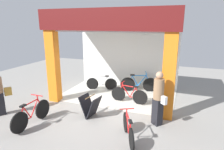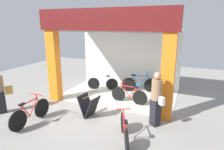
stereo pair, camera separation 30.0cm
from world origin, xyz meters
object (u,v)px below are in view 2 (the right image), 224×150
Objects in this scene: pedestrian_0 at (156,99)px; bicycle_parked_1 at (124,129)px; sandwich_board_sign at (89,106)px; bicycle_inside_1 at (103,83)px; bicycle_inside_3 at (140,84)px; bicycle_inside_0 at (129,95)px; bicycle_parked_0 at (31,113)px.

bicycle_parked_1 is at bearing -118.24° from pedestrian_0.
bicycle_inside_1 is at bearing 105.66° from sandwich_board_sign.
bicycle_parked_1 is (0.65, -4.11, -0.05)m from bicycle_inside_3.
sandwich_board_sign is at bearing -74.34° from bicycle_inside_1.
bicycle_inside_0 is 2.04m from bicycle_inside_1.
pedestrian_0 is (3.06, -2.53, 0.59)m from bicycle_inside_1.
bicycle_inside_3 is at bearing 87.81° from bicycle_inside_0.
bicycle_inside_0 is 1.06× the size of bicycle_inside_1.
bicycle_inside_1 is at bearing 140.44° from pedestrian_0.
bicycle_parked_1 is at bearing -29.51° from sandwich_board_sign.
bicycle_parked_0 reaches higher than bicycle_inside_0.
bicycle_inside_1 is 1.07× the size of bicycle_parked_1.
bicycle_inside_1 is 4.44m from bicycle_parked_1.
pedestrian_0 reaches higher than bicycle_parked_0.
bicycle_inside_1 is 0.83× the size of pedestrian_0.
bicycle_parked_0 is at bearing -141.47° from sandwich_board_sign.
bicycle_inside_1 is 4.06m from bicycle_parked_0.
bicycle_parked_1 is at bearing -56.90° from bicycle_inside_1.
bicycle_inside_1 is at bearing 123.10° from bicycle_parked_1.
sandwich_board_sign is 0.44× the size of pedestrian_0.
bicycle_inside_0 is 1.92m from sandwich_board_sign.
bicycle_parked_0 is at bearing -119.66° from bicycle_inside_3.
bicycle_parked_0 is 1.22× the size of bicycle_parked_1.
bicycle_inside_3 reaches higher than sandwich_board_sign.
bicycle_parked_0 is 0.95× the size of pedestrian_0.
bicycle_parked_0 is 2.18× the size of sandwich_board_sign.
pedestrian_0 reaches higher than bicycle_inside_0.
pedestrian_0 is at bearing 21.09° from bicycle_parked_0.
bicycle_inside_0 is 1.13× the size of bicycle_parked_1.
bicycle_inside_1 reaches higher than sandwich_board_sign.
bicycle_parked_1 reaches higher than sandwich_board_sign.
bicycle_inside_1 is at bearing -167.37° from bicycle_inside_3.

